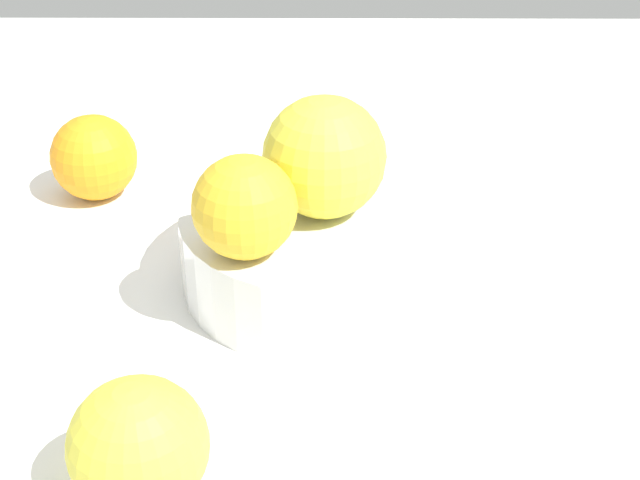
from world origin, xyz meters
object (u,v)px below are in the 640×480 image
at_px(fruit_bowl, 320,249).
at_px(orange_loose_1, 133,446).
at_px(orange_in_bowl_1, 323,159).
at_px(orange_loose_0, 90,157).
at_px(orange_in_bowl_0, 240,207).

distance_m(fruit_bowl, orange_loose_1, 0.21).
xyz_separation_m(fruit_bowl, orange_in_bowl_1, (-0.00, 0.00, 0.07)).
height_order(fruit_bowl, orange_loose_0, orange_loose_0).
bearing_deg(orange_loose_0, fruit_bowl, 145.82).
xyz_separation_m(orange_loose_0, orange_loose_1, (-0.09, 0.31, 0.00)).
height_order(orange_in_bowl_0, orange_loose_0, orange_in_bowl_0).
bearing_deg(orange_loose_1, orange_in_bowl_0, -106.40).
xyz_separation_m(fruit_bowl, orange_loose_0, (0.17, -0.12, 0.01)).
relative_size(fruit_bowl, orange_loose_0, 2.84).
xyz_separation_m(orange_in_bowl_0, orange_loose_0, (0.13, -0.17, -0.05)).
xyz_separation_m(orange_in_bowl_1, orange_loose_1, (0.09, 0.19, -0.06)).
relative_size(orange_in_bowl_1, orange_loose_0, 1.18).
bearing_deg(orange_loose_0, orange_in_bowl_0, 127.41).
distance_m(orange_in_bowl_0, orange_in_bowl_1, 0.07).
bearing_deg(fruit_bowl, orange_loose_0, -34.18).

